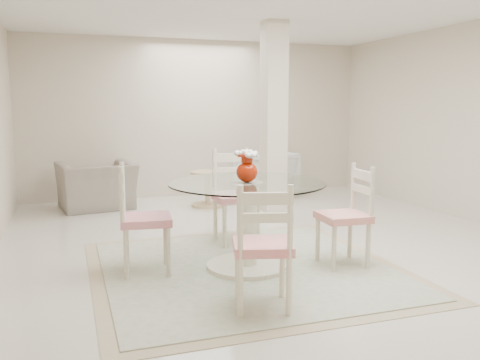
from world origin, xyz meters
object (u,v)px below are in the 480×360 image
object	(u,v)px
dining_chair_east	(350,208)
dining_chair_north	(234,189)
armchair_white	(266,174)
side_table	(208,190)
red_vase	(247,166)
dining_table	(247,226)
column	(274,122)
dining_chair_south	(263,238)
recliner_taupe	(97,186)
dining_chair_west	(138,211)

from	to	relation	value
dining_chair_east	dining_chair_north	distance (m)	1.45
armchair_white	side_table	distance (m)	1.32
red_vase	side_table	distance (m)	3.26
dining_table	dining_chair_north	world-z (taller)	dining_chair_north
column	dining_chair_south	bearing A→B (deg)	-113.81
column	dining_chair_north	size ratio (longest dim) A/B	2.27
column	dining_table	xyz separation A→B (m)	(-1.11, -2.03, -0.91)
dining_chair_north	dining_chair_south	bearing A→B (deg)	-100.86
dining_chair_north	recliner_taupe	world-z (taller)	dining_chair_north
dining_chair_south	side_table	size ratio (longest dim) A/B	2.01
dining_chair_west	armchair_white	distance (m)	4.37
dining_table	recliner_taupe	xyz separation A→B (m)	(-1.19, 3.51, -0.08)
column	recliner_taupe	world-z (taller)	column
dining_chair_west	armchair_white	bearing A→B (deg)	-30.79
dining_chair_east	armchair_white	distance (m)	3.93
dining_table	dining_chair_west	xyz separation A→B (m)	(-1.00, 0.21, 0.17)
dining_table	armchair_white	xyz separation A→B (m)	(1.66, 3.67, -0.04)
column	red_vase	size ratio (longest dim) A/B	8.75
recliner_taupe	side_table	bearing A→B (deg)	158.16
column	dining_chair_east	bearing A→B (deg)	-92.92
armchair_white	column	bearing A→B (deg)	55.85
dining_chair_east	armchair_white	size ratio (longest dim) A/B	1.27
side_table	dining_chair_south	bearing A→B (deg)	-99.41
dining_chair_south	dining_chair_north	bearing A→B (deg)	-86.35
red_vase	armchair_white	distance (m)	4.07
dining_table	dining_chair_south	distance (m)	1.03
column	red_vase	distance (m)	2.34
dining_chair_north	armchair_white	world-z (taller)	dining_chair_north
dining_chair_east	dining_chair_west	xyz separation A→B (m)	(-2.00, 0.42, 0.02)
dining_chair_west	dining_table	bearing A→B (deg)	-95.07
dining_table	armchair_white	distance (m)	4.03
red_vase	column	bearing A→B (deg)	61.26
dining_chair_north	dining_chair_east	bearing A→B (deg)	-55.55
column	dining_chair_north	world-z (taller)	column
dining_table	dining_chair_south	world-z (taller)	dining_chair_south
dining_chair_west	dining_chair_north	bearing A→B (deg)	-49.80
dining_chair_north	armchair_white	distance (m)	3.04
dining_chair_west	recliner_taupe	size ratio (longest dim) A/B	1.05
dining_chair_south	recliner_taupe	distance (m)	4.61
red_vase	recliner_taupe	world-z (taller)	red_vase
column	dining_chair_east	xyz separation A→B (m)	(-0.11, -2.23, -0.77)
dining_table	dining_chair_east	world-z (taller)	dining_chair_east
dining_chair_east	dining_chair_west	size ratio (longest dim) A/B	0.96
dining_chair_west	armchair_white	size ratio (longest dim) A/B	1.33
recliner_taupe	armchair_white	xyz separation A→B (m)	(2.85, 0.16, 0.04)
dining_table	dining_chair_east	xyz separation A→B (m)	(1.00, -0.21, 0.14)
armchair_white	red_vase	bearing A→B (deg)	49.97
dining_chair_north	dining_chair_west	world-z (taller)	dining_chair_north
red_vase	recliner_taupe	xyz separation A→B (m)	(-1.19, 3.51, -0.65)
dining_table	dining_chair_north	distance (m)	1.04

